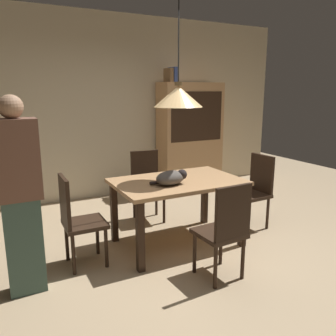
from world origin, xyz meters
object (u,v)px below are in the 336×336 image
at_px(chair_left_side, 77,217).
at_px(book_blue_wide, 173,75).
at_px(person_standing, 20,197).
at_px(hutch_bookcase, 190,139).
at_px(dining_table, 178,189).
at_px(chair_near_front, 225,228).
at_px(chair_right_side, 255,188).
at_px(chair_far_back, 147,182).
at_px(book_brown_thick, 168,75).
at_px(cat_sleeping, 171,178).
at_px(pendant_lamp, 178,96).

bearing_deg(chair_left_side, book_blue_wide, 42.45).
bearing_deg(person_standing, book_blue_wide, 39.61).
distance_m(chair_left_side, hutch_bookcase, 3.08).
height_order(dining_table, chair_near_front, chair_near_front).
height_order(chair_near_front, chair_right_side, same).
bearing_deg(chair_near_front, chair_left_side, 142.20).
relative_size(chair_left_side, book_blue_wide, 3.88).
height_order(chair_far_back, person_standing, person_standing).
height_order(book_brown_thick, book_blue_wide, book_blue_wide).
bearing_deg(book_brown_thick, person_standing, -139.55).
height_order(chair_right_side, hutch_bookcase, hutch_bookcase).
height_order(cat_sleeping, book_brown_thick, book_brown_thick).
bearing_deg(hutch_bookcase, chair_left_side, -141.91).
height_order(chair_far_back, chair_left_side, same).
bearing_deg(person_standing, book_brown_thick, 40.45).
bearing_deg(pendant_lamp, hutch_bookcase, 55.89).
bearing_deg(dining_table, pendant_lamp, 100.62).
xyz_separation_m(cat_sleeping, hutch_bookcase, (1.42, 2.01, 0.06)).
bearing_deg(pendant_lamp, person_standing, -171.81).
bearing_deg(hutch_bookcase, book_blue_wide, 179.75).
relative_size(chair_far_back, pendant_lamp, 0.72).
bearing_deg(chair_far_back, dining_table, -90.60).
xyz_separation_m(chair_far_back, cat_sleeping, (-0.16, -1.01, 0.32)).
relative_size(hutch_bookcase, book_blue_wide, 7.71).
height_order(book_blue_wide, person_standing, book_blue_wide).
distance_m(chair_far_back, chair_left_side, 1.44).
distance_m(cat_sleeping, book_blue_wide, 2.56).
bearing_deg(dining_table, chair_far_back, 89.40).
height_order(chair_near_front, book_brown_thick, book_brown_thick).
height_order(dining_table, book_brown_thick, book_brown_thick).
distance_m(chair_far_back, pendant_lamp, 1.45).
height_order(chair_right_side, book_brown_thick, book_brown_thick).
bearing_deg(cat_sleeping, book_brown_thick, 63.47).
bearing_deg(dining_table, cat_sleeping, -139.01).
xyz_separation_m(dining_table, person_standing, (-1.63, -0.23, 0.21)).
distance_m(hutch_bookcase, book_blue_wide, 1.13).
bearing_deg(chair_left_side, cat_sleeping, -7.42).
height_order(chair_right_side, pendant_lamp, pendant_lamp).
bearing_deg(dining_table, book_brown_thick, 65.52).
bearing_deg(pendant_lamp, chair_left_side, 179.98).
relative_size(cat_sleeping, book_brown_thick, 1.65).
relative_size(hutch_bookcase, book_brown_thick, 7.71).
distance_m(chair_left_side, person_standing, 0.65).
relative_size(chair_right_side, chair_far_back, 1.00).
bearing_deg(cat_sleeping, chair_left_side, 172.58).
relative_size(chair_right_side, book_blue_wide, 3.88).
distance_m(chair_right_side, book_blue_wide, 2.39).
xyz_separation_m(dining_table, hutch_bookcase, (1.28, 1.89, 0.24)).
bearing_deg(person_standing, hutch_bookcase, 36.11).
relative_size(pendant_lamp, hutch_bookcase, 0.70).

